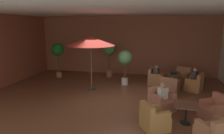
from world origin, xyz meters
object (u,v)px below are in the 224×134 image
Objects in this scene: armchair_front_right_east at (154,119)px; armchair_front_right_west at (215,110)px; cafe_table_front_right at (186,108)px; armchair_front_left_east at (170,87)px; iced_drink_cup at (172,73)px; armchair_front_left_west at (182,77)px; potted_tree_mid_right at (109,52)px; armchair_front_left_south at (195,84)px; patron_with_friend at (194,76)px; open_laptop at (173,74)px; armchair_front_left_north at (155,79)px; armchair_front_right_north at (162,102)px; patio_umbrella_tall_red at (91,41)px; potted_tree_left_corner at (58,52)px; cafe_table_front_left at (175,78)px; potted_tree_mid_left at (125,60)px; patron_by_window at (163,92)px; patron_blue_shirt at (156,72)px; armchair_front_right_south at (215,133)px.

armchair_front_right_east reaches higher than armchair_front_right_west.
armchair_front_right_east reaches higher than cafe_table_front_right.
armchair_front_left_east is 1.17m from iced_drink_cup.
potted_tree_mid_right reaches higher than armchair_front_left_west.
patron_with_friend is at bearing 154.65° from armchair_front_left_south.
open_laptop is at bearing 91.36° from cafe_table_front_right.
armchair_front_right_north is (0.25, -3.29, -0.01)m from armchair_front_left_north.
patio_umbrella_tall_red reaches higher than armchair_front_left_east.
potted_tree_left_corner is (-7.85, 4.01, 1.29)m from armchair_front_right_west.
potted_tree_left_corner is at bearing 175.05° from cafe_table_front_left.
armchair_front_right_west is (0.13, -3.00, -0.01)m from armchair_front_left_south.
open_laptop is at bearing 16.86° from patio_umbrella_tall_red.
armchair_front_left_west is 3.38m from potted_tree_mid_left.
potted_tree_left_corner is at bearing 172.47° from armchair_front_left_south.
armchair_front_right_east is at bearing -101.25° from patron_by_window.
armchair_front_right_north is at bearing -55.45° from potted_tree_mid_right.
armchair_front_left_south reaches higher than armchair_front_left_west.
patron_blue_shirt is at bearing -153.38° from armchair_front_left_west.
armchair_front_left_north is at bearing 161.50° from patron_with_friend.
patron_by_window is (-1.34, 1.89, 0.44)m from armchair_front_right_south.
patron_by_window is at bearing 125.22° from armchair_front_right_south.
patron_with_friend is at bearing -18.64° from patron_blue_shirt.
armchair_front_right_south reaches higher than iced_drink_cup.
armchair_front_left_east is 0.53× the size of potted_tree_mid_left.
potted_tree_mid_left is at bearing 159.50° from armchair_front_left_east.
patio_umbrella_tall_red reaches higher than potted_tree_left_corner.
potted_tree_left_corner reaches higher than armchair_front_right_east.
armchair_front_right_east is 1.47× the size of patron_with_friend.
armchair_front_left_west reaches higher than cafe_table_front_right.
armchair_front_right_north is at bearing -121.80° from armchair_front_left_south.
armchair_front_left_south is 1.06× the size of armchair_front_right_east.
armchair_front_right_east is (-1.01, -4.61, -0.18)m from cafe_table_front_left.
armchair_front_left_south is at bearing -20.72° from potted_tree_mid_right.
potted_tree_mid_left is 3.53m from patron_with_friend.
potted_tree_mid_right reaches higher than armchair_front_right_north.
armchair_front_left_north is at bearing 161.36° from armchair_front_left_south.
patio_umbrella_tall_red is at bearing -35.33° from potted_tree_left_corner.
armchair_front_left_south is at bearing 58.20° from armchair_front_right_north.
armchair_front_left_south is 4.59m from armchair_front_right_south.
iced_drink_cup is at bearing 108.26° from armchair_front_right_west.
cafe_table_front_right is 0.79× the size of armchair_front_right_east.
potted_tree_mid_left is (-3.06, -1.00, 1.04)m from armchair_front_left_west.
armchair_front_left_west is at bearing 75.08° from armchair_front_right_east.
armchair_front_right_south is at bearing -54.78° from patron_by_window.
potted_tree_mid_right is 4.08m from open_laptop.
armchair_front_right_south is at bearing -82.86° from cafe_table_front_left.
armchair_front_left_south is 5.47m from patio_umbrella_tall_red.
armchair_front_right_east is 2.37m from armchair_front_right_west.
open_laptop is at bearing -119.79° from cafe_table_front_left.
armchair_front_left_east is at bearing 78.44° from armchair_front_right_north.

